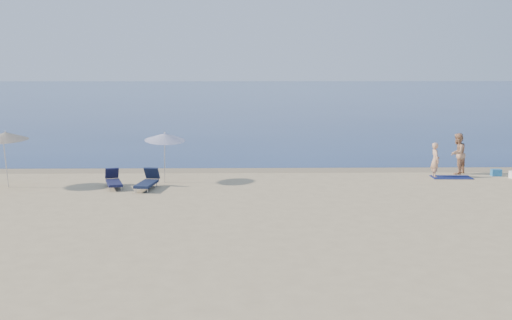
{
  "coord_description": "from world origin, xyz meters",
  "views": [
    {
      "loc": [
        -4.36,
        -10.9,
        5.03
      ],
      "look_at": [
        -3.86,
        16.0,
        1.0
      ],
      "focal_mm": 45.0,
      "sensor_mm": 36.0,
      "label": 1
    }
  ],
  "objects": [
    {
      "name": "umbrella_far",
      "position": [
        -14.13,
        15.34,
        2.12
      ],
      "size": [
        2.39,
        2.4,
        2.4
      ],
      "rotation": [
        0.0,
        0.0,
        -0.42
      ],
      "color": "silver",
      "rests_on": "ground"
    },
    {
      "name": "umbrella_near",
      "position": [
        -7.75,
        16.36,
        1.96
      ],
      "size": [
        2.15,
        2.17,
        2.26
      ],
      "rotation": [
        0.0,
        0.0,
        0.28
      ],
      "color": "silver",
      "rests_on": "ground"
    },
    {
      "name": "beach_towel",
      "position": [
        4.92,
        17.19,
        0.01
      ],
      "size": [
        1.78,
        1.03,
        0.03
      ],
      "primitive_type": "cube",
      "rotation": [
        0.0,
        0.0,
        -0.04
      ],
      "color": "#0D1445",
      "rests_on": "ground"
    },
    {
      "name": "person_left",
      "position": [
        4.19,
        17.3,
        0.78
      ],
      "size": [
        0.39,
        0.58,
        1.57
      ],
      "primitive_type": "imported",
      "rotation": [
        0.0,
        0.0,
        1.61
      ],
      "color": "tan",
      "rests_on": "ground"
    },
    {
      "name": "blue_cooler",
      "position": [
        7.08,
        17.58,
        0.16
      ],
      "size": [
        0.44,
        0.32,
        0.31
      ],
      "primitive_type": "cube",
      "rotation": [
        0.0,
        0.0,
        -0.01
      ],
      "color": "#1F69AC",
      "rests_on": "ground"
    },
    {
      "name": "person_right",
      "position": [
        5.48,
        18.19,
        0.94
      ],
      "size": [
        1.15,
        1.16,
        1.89
      ],
      "primitive_type": "imported",
      "rotation": [
        0.0,
        0.0,
        -2.31
      ],
      "color": "tan",
      "rests_on": "ground"
    },
    {
      "name": "wet_sand_strip",
      "position": [
        0.0,
        19.4,
        0.0
      ],
      "size": [
        240.0,
        1.6,
        0.0
      ],
      "primitive_type": "cube",
      "color": "#847254",
      "rests_on": "ground"
    },
    {
      "name": "lounger_left",
      "position": [
        -9.74,
        15.11,
        0.27
      ],
      "size": [
        1.02,
        1.78,
        0.75
      ],
      "rotation": [
        0.0,
        0.0,
        0.3
      ],
      "color": "#141739",
      "rests_on": "ground"
    },
    {
      "name": "lounger_right",
      "position": [
        -8.3,
        14.79,
        0.29
      ],
      "size": [
        0.85,
        1.89,
        0.8
      ],
      "rotation": [
        0.0,
        0.0,
        -0.14
      ],
      "color": "#141D39",
      "rests_on": "ground"
    },
    {
      "name": "sea",
      "position": [
        0.0,
        100.0,
        0.0
      ],
      "size": [
        240.0,
        160.0,
        0.01
      ],
      "primitive_type": "cube",
      "color": "#0D2151",
      "rests_on": "ground"
    }
  ]
}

